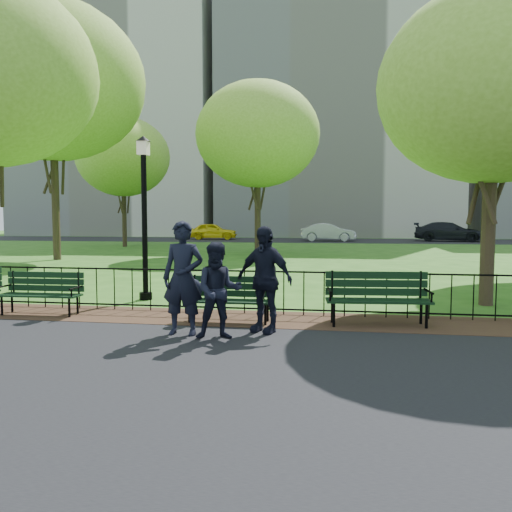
% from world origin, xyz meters
% --- Properties ---
extents(ground, '(120.00, 120.00, 0.00)m').
position_xyz_m(ground, '(0.00, 0.00, 0.00)').
color(ground, '#2A5C18').
extents(asphalt_path, '(60.00, 9.20, 0.01)m').
position_xyz_m(asphalt_path, '(0.00, -3.40, 0.01)').
color(asphalt_path, black).
rests_on(asphalt_path, ground).
extents(dirt_strip, '(60.00, 1.60, 0.01)m').
position_xyz_m(dirt_strip, '(0.00, 1.50, 0.01)').
color(dirt_strip, '#371F16').
rests_on(dirt_strip, ground).
extents(far_street, '(70.00, 9.00, 0.01)m').
position_xyz_m(far_street, '(0.00, 35.00, 0.01)').
color(far_street, black).
rests_on(far_street, ground).
extents(iron_fence, '(24.06, 0.06, 1.00)m').
position_xyz_m(iron_fence, '(0.00, 2.00, 0.50)').
color(iron_fence, black).
rests_on(iron_fence, ground).
extents(apartment_west, '(22.00, 15.00, 26.00)m').
position_xyz_m(apartment_west, '(-22.00, 48.00, 13.00)').
color(apartment_west, beige).
rests_on(apartment_west, ground).
extents(apartment_mid, '(24.00, 15.00, 30.00)m').
position_xyz_m(apartment_mid, '(2.00, 48.00, 15.00)').
color(apartment_mid, beige).
rests_on(apartment_mid, ground).
extents(park_bench_main, '(1.67, 0.52, 0.93)m').
position_xyz_m(park_bench_main, '(-0.21, 1.13, 0.57)').
color(park_bench_main, black).
rests_on(park_bench_main, ground).
extents(park_bench_left_a, '(1.66, 0.55, 0.93)m').
position_xyz_m(park_bench_left_a, '(-3.82, 1.30, 0.53)').
color(park_bench_left_a, black).
rests_on(park_bench_left_a, ground).
extents(park_bench_right_a, '(1.90, 0.74, 1.05)m').
position_xyz_m(park_bench_right_a, '(2.77, 1.35, 0.60)').
color(park_bench_right_a, black).
rests_on(park_bench_right_a, ground).
extents(lamppost, '(0.35, 0.35, 3.86)m').
position_xyz_m(lamppost, '(-2.46, 3.39, 2.10)').
color(lamppost, black).
rests_on(lamppost, ground).
extents(tree_near_e, '(4.97, 4.97, 6.93)m').
position_xyz_m(tree_near_e, '(5.35, 3.87, 4.81)').
color(tree_near_e, '#2D2116').
rests_on(tree_near_e, ground).
extents(tree_mid_w, '(8.38, 8.38, 11.68)m').
position_xyz_m(tree_mid_w, '(-10.77, 13.51, 8.11)').
color(tree_mid_w, '#2D2116').
rests_on(tree_mid_w, ground).
extents(tree_far_c, '(6.47, 6.47, 9.02)m').
position_xyz_m(tree_far_c, '(-2.06, 18.22, 6.26)').
color(tree_far_c, '#2D2116').
rests_on(tree_far_c, ground).
extents(tree_far_w, '(6.18, 6.18, 8.61)m').
position_xyz_m(tree_far_w, '(-11.98, 23.82, 5.98)').
color(tree_far_w, '#2D2116').
rests_on(tree_far_w, ground).
extents(person_left, '(0.70, 0.47, 1.90)m').
position_xyz_m(person_left, '(-0.48, 0.06, 0.96)').
color(person_left, black).
rests_on(person_left, asphalt_path).
extents(person_mid, '(0.83, 0.57, 1.56)m').
position_xyz_m(person_mid, '(0.17, -0.14, 0.79)').
color(person_mid, black).
rests_on(person_mid, asphalt_path).
extents(person_right, '(1.14, 0.83, 1.81)m').
position_xyz_m(person_right, '(0.82, 0.46, 0.92)').
color(person_right, black).
rests_on(person_right, asphalt_path).
extents(taxi, '(4.50, 2.29, 1.47)m').
position_xyz_m(taxi, '(-8.80, 35.33, 0.75)').
color(taxi, yellow).
rests_on(taxi, far_street).
extents(sedan_silver, '(4.56, 1.86, 1.47)m').
position_xyz_m(sedan_silver, '(1.41, 33.61, 0.75)').
color(sedan_silver, '#9EA0A6').
rests_on(sedan_silver, far_street).
extents(sedan_dark, '(5.76, 3.18, 1.58)m').
position_xyz_m(sedan_dark, '(11.16, 34.84, 0.80)').
color(sedan_dark, black).
rests_on(sedan_dark, far_street).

